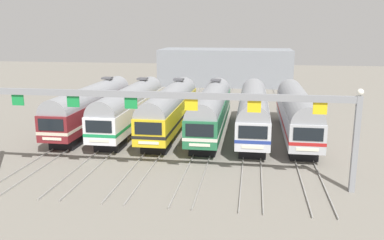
# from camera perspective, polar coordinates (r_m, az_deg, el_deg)

# --- Properties ---
(ground_plane) EXTENTS (160.00, 160.00, 0.00)m
(ground_plane) POSITION_cam_1_polar(r_m,az_deg,el_deg) (42.34, -0.21, -1.89)
(ground_plane) COLOR gray
(track_bed) EXTENTS (22.66, 70.00, 0.15)m
(track_bed) POSITION_cam_1_polar(r_m,az_deg,el_deg) (58.78, 2.29, 2.37)
(track_bed) COLOR gray
(track_bed) RESTS_ON ground
(commuter_train_maroon) EXTENTS (2.88, 18.06, 5.05)m
(commuter_train_maroon) POSITION_cam_1_polar(r_m,az_deg,el_deg) (44.54, -13.80, 2.02)
(commuter_train_maroon) COLOR maroon
(commuter_train_maroon) RESTS_ON ground
(commuter_train_white) EXTENTS (2.88, 18.06, 5.05)m
(commuter_train_white) POSITION_cam_1_polar(r_m,az_deg,el_deg) (43.13, -8.58, 1.90)
(commuter_train_white) COLOR white
(commuter_train_white) RESTS_ON ground
(commuter_train_yellow) EXTENTS (2.88, 18.06, 5.05)m
(commuter_train_yellow) POSITION_cam_1_polar(r_m,az_deg,el_deg) (42.10, -3.06, 1.76)
(commuter_train_yellow) COLOR gold
(commuter_train_yellow) RESTS_ON ground
(commuter_train_green) EXTENTS (2.88, 18.06, 5.05)m
(commuter_train_green) POSITION_cam_1_polar(r_m,az_deg,el_deg) (41.47, 2.68, 1.59)
(commuter_train_green) COLOR #236B42
(commuter_train_green) RESTS_ON ground
(commuter_train_silver) EXTENTS (2.88, 18.06, 4.77)m
(commuter_train_silver) POSITION_cam_1_polar(r_m,az_deg,el_deg) (41.27, 8.53, 1.40)
(commuter_train_silver) COLOR silver
(commuter_train_silver) RESTS_ON ground
(commuter_train_stainless) EXTENTS (2.88, 18.06, 4.77)m
(commuter_train_stainless) POSITION_cam_1_polar(r_m,az_deg,el_deg) (41.50, 14.38, 1.20)
(commuter_train_stainless) COLOR #B2B5BA
(commuter_train_stainless) RESTS_ON ground
(catenary_gantry) EXTENTS (26.39, 0.44, 6.97)m
(catenary_gantry) POSITION_cam_1_polar(r_m,az_deg,el_deg) (28.19, -4.37, 1.73)
(catenary_gantry) COLOR gray
(catenary_gantry) RESTS_ON ground
(maintenance_building) EXTENTS (24.26, 10.00, 6.67)m
(maintenance_building) POSITION_cam_1_polar(r_m,az_deg,el_deg) (78.03, 4.69, 7.37)
(maintenance_building) COLOR gray
(maintenance_building) RESTS_ON ground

